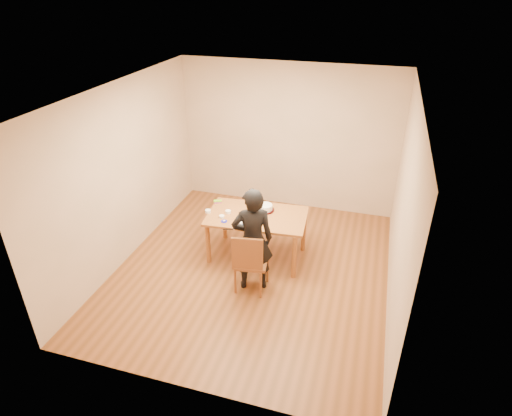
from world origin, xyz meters
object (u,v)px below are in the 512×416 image
(dining_chair, at_px, (252,262))
(person, at_px, (252,240))
(dining_table, at_px, (257,216))
(cake, at_px, (265,207))
(cake_plate, at_px, (265,210))

(dining_chair, distance_m, person, 0.34)
(dining_table, relative_size, dining_chair, 3.48)
(dining_table, height_order, cake, cake)
(dining_table, bearing_deg, cake_plate, 60.21)
(cake, xyz_separation_m, person, (0.07, -0.90, -0.02))
(dining_chair, bearing_deg, dining_table, 92.13)
(dining_table, distance_m, cake, 0.21)
(cake_plate, bearing_deg, person, -85.78)
(dining_table, xyz_separation_m, cake_plate, (0.08, 0.17, 0.03))
(dining_chair, bearing_deg, cake_plate, 85.19)
(dining_table, distance_m, dining_chair, 0.84)
(dining_table, height_order, cake_plate, cake_plate)
(dining_chair, distance_m, cake_plate, 1.00)
(dining_chair, xyz_separation_m, cake, (-0.07, 0.95, 0.36))
(dining_chair, height_order, person, person)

